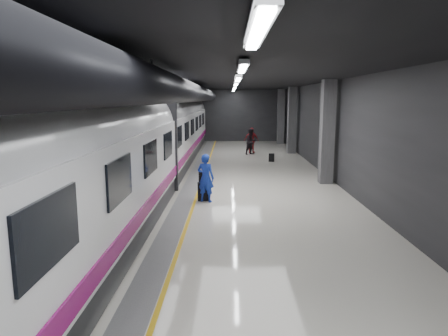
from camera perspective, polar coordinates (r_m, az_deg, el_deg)
ground at (r=15.84m, az=-0.32°, el=-3.59°), size 40.00×40.00×0.00m
platform_hall at (r=16.37m, az=-1.28°, el=9.34°), size 10.02×40.02×4.51m
train at (r=15.89m, az=-12.15°, el=3.81°), size 3.05×38.00×4.05m
traveler_main at (r=14.35m, az=-2.63°, el=-1.43°), size 0.75×0.63×1.75m
suitcase_main at (r=14.64m, az=-2.97°, el=-3.37°), size 0.45×0.32×0.67m
shoulder_bag at (r=14.52m, az=-3.02°, el=-1.33°), size 0.30×0.18×0.39m
traveler_far_a at (r=26.78m, az=3.91°, el=3.78°), size 1.07×1.02×1.74m
traveler_far_b at (r=27.68m, az=3.93°, el=3.98°), size 1.09×0.63×1.75m
suitcase_far at (r=23.92m, az=6.80°, el=1.50°), size 0.36×0.26×0.49m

